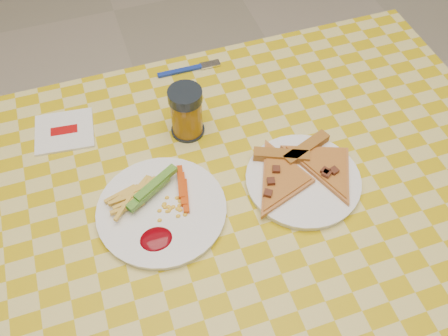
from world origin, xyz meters
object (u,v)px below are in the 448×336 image
Objects in this scene: plate_right at (303,181)px; drink_glass at (186,112)px; plate_left at (162,211)px; table at (222,222)px.

drink_glass reaches higher than plate_right.
table is at bearing -7.20° from plate_left.
plate_left is at bearing 172.80° from table.
table is 5.28× the size of plate_left.
plate_right is (0.28, -0.02, 0.00)m from plate_left.
drink_glass is at bearing 130.93° from plate_right.
table is at bearing 177.85° from plate_right.
table is 10.94× the size of drink_glass.
plate_right is 0.28m from drink_glass.
drink_glass is (-0.18, 0.21, 0.05)m from plate_right.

